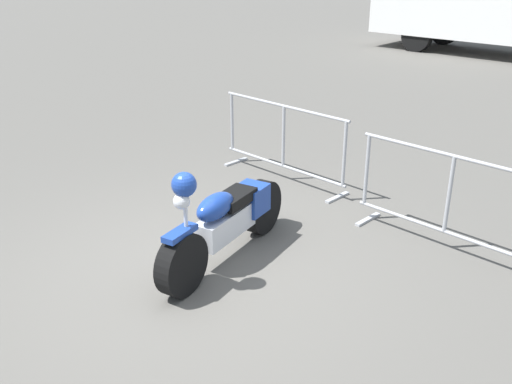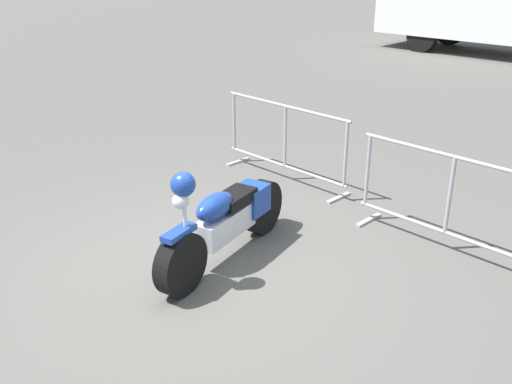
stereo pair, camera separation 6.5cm
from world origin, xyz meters
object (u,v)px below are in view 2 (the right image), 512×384
(motorcycle, at_px, (225,220))
(parked_car_blue, at_px, (509,1))
(crowd_barrier_far, at_px, (449,202))
(crowd_barrier_near, at_px, (285,142))

(motorcycle, bearing_deg, parked_car_blue, -176.94)
(motorcycle, distance_m, crowd_barrier_far, 2.34)
(crowd_barrier_near, bearing_deg, parked_car_blue, 112.00)
(motorcycle, relative_size, parked_car_blue, 0.43)
(parked_car_blue, bearing_deg, crowd_barrier_far, -160.42)
(crowd_barrier_near, height_order, crowd_barrier_far, same)
(parked_car_blue, bearing_deg, motorcycle, -165.13)
(motorcycle, height_order, parked_car_blue, parked_car_blue)
(crowd_barrier_far, xyz_separation_m, parked_car_blue, (-11.08, 21.03, 0.22))
(crowd_barrier_near, xyz_separation_m, parked_car_blue, (-8.50, 21.03, 0.22))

